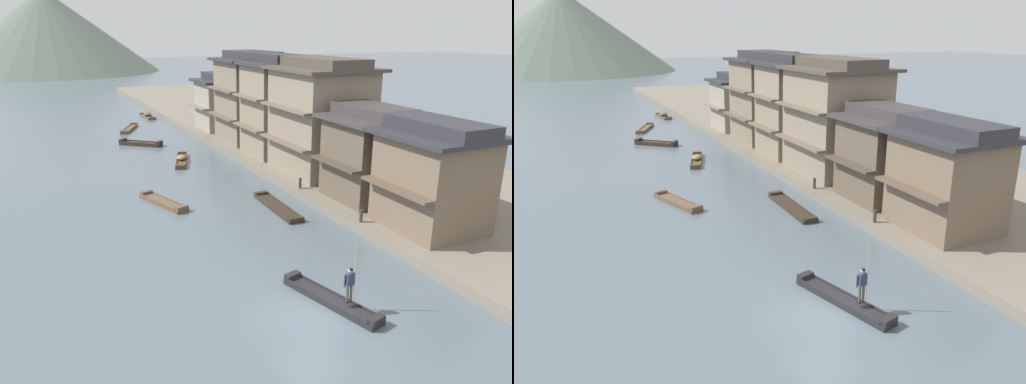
% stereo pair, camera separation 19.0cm
% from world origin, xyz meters
% --- Properties ---
extents(ground_plane, '(400.00, 400.00, 0.00)m').
position_xyz_m(ground_plane, '(0.00, 0.00, 0.00)').
color(ground_plane, slate).
extents(riverbank_right, '(18.00, 110.00, 0.60)m').
position_xyz_m(riverbank_right, '(16.02, 30.00, 0.30)').
color(riverbank_right, slate).
rests_on(riverbank_right, ground).
extents(boat_foreground_poled, '(2.13, 5.18, 0.47)m').
position_xyz_m(boat_foreground_poled, '(1.38, 0.67, 0.15)').
color(boat_foreground_poled, '#232326').
rests_on(boat_foreground_poled, ground).
extents(boatman_person, '(0.57, 0.26, 3.04)m').
position_xyz_m(boatman_person, '(1.65, -0.25, 1.48)').
color(boatman_person, black).
rests_on(boatman_person, boat_foreground_poled).
extents(boat_moored_nearest, '(1.30, 5.80, 0.36)m').
position_xyz_m(boat_moored_nearest, '(4.74, 12.19, 0.12)').
color(boat_moored_nearest, '#33281E').
rests_on(boat_moored_nearest, ground).
extents(boat_moored_second, '(4.07, 3.78, 0.56)m').
position_xyz_m(boat_moored_second, '(0.73, 34.96, 0.18)').
color(boat_moored_second, '#33281E').
rests_on(boat_moored_second, ground).
extents(boat_moored_third, '(2.50, 5.11, 0.66)m').
position_xyz_m(boat_moored_third, '(2.52, 26.61, 0.21)').
color(boat_moored_third, brown).
rests_on(boat_moored_third, ground).
extents(boat_moored_far, '(1.39, 4.41, 0.75)m').
position_xyz_m(boat_moored_far, '(5.24, 51.30, 0.27)').
color(boat_moored_far, brown).
rests_on(boat_moored_far, ground).
extents(boat_midriver_drifting, '(3.03, 5.26, 0.42)m').
position_xyz_m(boat_midriver_drifting, '(1.27, 43.66, 0.14)').
color(boat_midriver_drifting, brown).
rests_on(boat_midriver_drifting, ground).
extents(boat_midriver_upstream, '(2.37, 4.73, 0.42)m').
position_xyz_m(boat_midriver_upstream, '(-1.88, 16.28, 0.14)').
color(boat_midriver_upstream, brown).
rests_on(boat_midriver_upstream, ground).
extents(house_waterfront_nearest, '(5.69, 6.04, 6.14)m').
position_xyz_m(house_waterfront_nearest, '(10.41, 4.52, 3.61)').
color(house_waterfront_nearest, '#75604C').
rests_on(house_waterfront_nearest, riverbank_right).
extents(house_waterfront_second, '(5.89, 5.56, 6.14)m').
position_xyz_m(house_waterfront_second, '(10.51, 10.28, 3.61)').
color(house_waterfront_second, brown).
rests_on(house_waterfront_second, riverbank_right).
extents(house_waterfront_tall, '(6.89, 7.75, 8.74)m').
position_xyz_m(house_waterfront_tall, '(11.00, 17.18, 4.89)').
color(house_waterfront_tall, gray).
rests_on(house_waterfront_tall, riverbank_right).
extents(house_waterfront_narrow, '(5.90, 5.97, 8.74)m').
position_xyz_m(house_waterfront_narrow, '(10.51, 23.90, 4.91)').
color(house_waterfront_narrow, gray).
rests_on(house_waterfront_narrow, riverbank_right).
extents(house_waterfront_far, '(6.96, 6.87, 8.74)m').
position_xyz_m(house_waterfront_far, '(11.04, 30.10, 4.90)').
color(house_waterfront_far, '#7F705B').
rests_on(house_waterfront_far, riverbank_right).
extents(house_waterfront_end, '(6.47, 5.92, 6.14)m').
position_xyz_m(house_waterfront_end, '(10.80, 37.18, 3.61)').
color(house_waterfront_end, gray).
rests_on(house_waterfront_end, riverbank_right).
extents(mooring_post_dock_near, '(0.20, 0.20, 0.74)m').
position_xyz_m(mooring_post_dock_near, '(7.37, 6.72, 0.97)').
color(mooring_post_dock_near, '#473828').
rests_on(mooring_post_dock_near, riverbank_right).
extents(mooring_post_dock_mid, '(0.20, 0.20, 0.75)m').
position_xyz_m(mooring_post_dock_mid, '(7.37, 13.83, 0.98)').
color(mooring_post_dock_mid, '#473828').
rests_on(mooring_post_dock_mid, riverbank_right).
extents(hill_far_west, '(60.12, 60.12, 21.97)m').
position_xyz_m(hill_far_west, '(-1.57, 139.19, 10.98)').
color(hill_far_west, '#5B6B5B').
rests_on(hill_far_west, ground).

